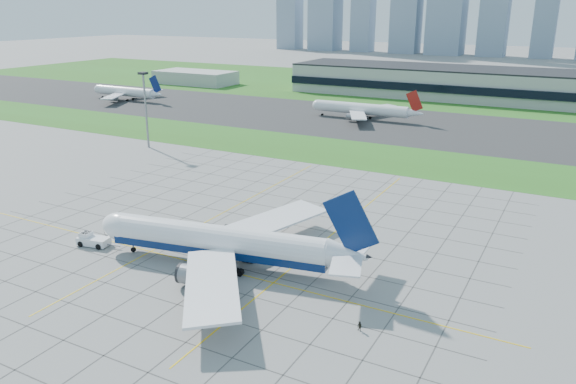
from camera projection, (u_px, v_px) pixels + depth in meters
name	position (u px, v px, depth m)	size (l,w,h in m)	color
ground	(198.00, 258.00, 108.06)	(1400.00, 1400.00, 0.00)	gray
grass_median	(365.00, 155.00, 183.31)	(700.00, 35.00, 0.04)	#2E601B
asphalt_taxiway	(413.00, 126.00, 229.30)	(700.00, 75.00, 0.04)	#383838
grass_far	(469.00, 92.00, 321.28)	(700.00, 145.00, 0.04)	#2E601B
apron_markings	(232.00, 238.00, 117.14)	(120.00, 130.00, 0.03)	#474744
terminal	(542.00, 88.00, 279.77)	(260.00, 43.00, 15.80)	#B7B7B2
service_block	(195.00, 77.00, 354.54)	(50.00, 25.00, 8.00)	#B7B7B2
light_mast	(145.00, 100.00, 188.91)	(2.50, 2.50, 25.60)	gray
airliner	(221.00, 242.00, 103.60)	(54.55, 54.81, 17.29)	white
pushback_tug	(92.00, 240.00, 113.53)	(9.55, 4.23, 2.62)	white
crew_near	(106.00, 230.00, 118.96)	(0.71, 0.47, 1.96)	black
crew_far	(360.00, 326.00, 83.35)	(0.77, 0.60, 1.59)	black
distant_jet_0	(126.00, 92.00, 290.94)	(43.10, 42.66, 14.08)	white
distant_jet_1	(362.00, 109.00, 241.32)	(47.46, 42.66, 14.08)	white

